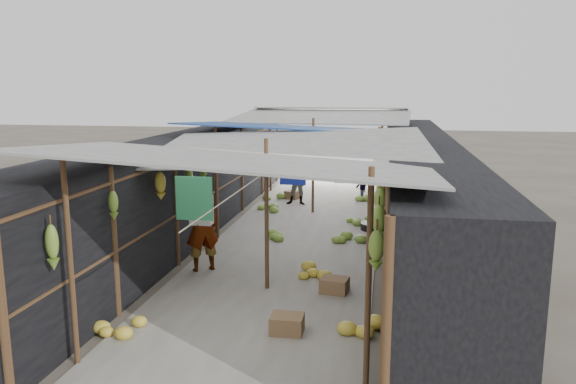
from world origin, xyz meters
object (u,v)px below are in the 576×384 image
Objects in this scene: crate_near at (334,286)px; vendor_seated at (361,185)px; shopper_blue at (298,180)px; vendor_elderly at (202,226)px; black_basin at (373,227)px.

vendor_seated is (0.06, 8.06, 0.33)m from crate_near.
shopper_blue is 2.10m from vendor_seated.
crate_near is at bearing 128.45° from vendor_elderly.
black_basin is at bearing 92.60° from crate_near.
vendor_elderly is at bearing -46.93° from vendor_seated.
crate_near is 4.39m from black_basin.
vendor_elderly reaches higher than black_basin.
crate_near is 0.72× the size of black_basin.
vendor_elderly is 1.18× the size of shopper_blue.
black_basin is 3.51m from shopper_blue.
crate_near is at bearing -27.69° from vendor_seated.
vendor_seated is (1.77, 1.10, -0.28)m from shopper_blue.
shopper_blue is at bearing 130.81° from black_basin.
crate_near is 8.07m from vendor_seated.
black_basin is (0.54, 4.36, -0.04)m from crate_near.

